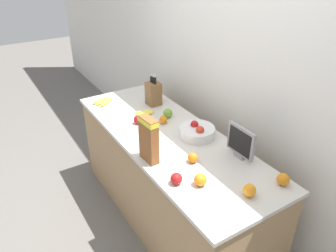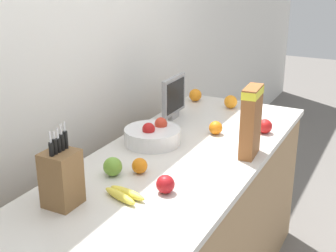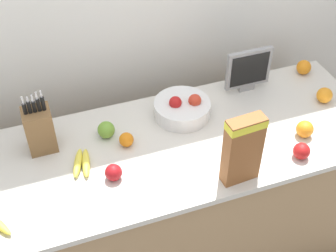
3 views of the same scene
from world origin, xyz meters
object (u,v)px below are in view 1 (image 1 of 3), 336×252
Objects in this scene: banana_bunch_right at (145,113)px; orange_front_left at (249,190)px; cereal_box at (149,138)px; apple_rear at (176,179)px; orange_front_center at (200,180)px; small_monitor at (241,142)px; apple_by_knife_block at (168,113)px; orange_near_bowl at (283,179)px; banana_bunch_left at (103,101)px; apple_leftmost at (138,120)px; knife_block at (154,93)px; orange_mid_right at (163,120)px; fruit_bowl at (197,132)px; orange_back_center at (193,158)px.

banana_bunch_right is 2.32× the size of orange_front_left.
cereal_box is 0.35m from apple_rear.
orange_front_center is (0.41, 0.14, -0.14)m from cereal_box.
apple_by_knife_block is at bearing -172.39° from small_monitor.
orange_near_bowl is (0.04, 0.26, -0.00)m from orange_front_left.
orange_front_center is at bearing -77.08° from small_monitor.
apple_by_knife_block reaches higher than banana_bunch_left.
orange_front_left reaches higher than apple_leftmost.
orange_front_left is at bearing -98.02° from orange_near_bowl.
apple_leftmost is (0.11, -0.12, 0.02)m from banana_bunch_right.
banana_bunch_left is 2.75× the size of orange_near_bowl.
knife_block reaches higher than orange_near_bowl.
small_monitor is 0.38m from orange_near_bowl.
apple_leftmost is at bearing -47.25° from banana_bunch_right.
orange_front_center is (1.04, -0.16, 0.02)m from banana_bunch_right.
apple_by_knife_block reaches higher than orange_mid_right.
cereal_box reaches higher than small_monitor.
knife_block is 1.14× the size of fruit_bowl.
apple_by_knife_block reaches higher than orange_near_bowl.
small_monitor is 0.64m from cereal_box.
orange_front_center is at bearing 14.71° from cereal_box.
orange_front_center reaches higher than banana_bunch_left.
orange_front_center is (0.92, -0.04, 0.00)m from apple_leftmost.
orange_back_center is (-0.13, -0.31, -0.10)m from small_monitor.
banana_bunch_left is at bearing -157.93° from fruit_bowl.
orange_back_center is 0.89× the size of orange_near_bowl.
small_monitor is at bearing 56.52° from cereal_box.
banana_bunch_left is at bearing -177.83° from orange_front_center.
cereal_box reaches higher than banana_bunch_left.
fruit_bowl reaches higher than orange_front_center.
apple_leftmost is at bearing -120.85° from orange_mid_right.
orange_near_bowl is at bearing 12.21° from banana_bunch_right.
cereal_box is 1.07m from banana_bunch_left.
orange_mid_right is at bearing 59.15° from apple_leftmost.
knife_block is at bearing 179.81° from fruit_bowl.
banana_bunch_left is 0.70m from orange_mid_right.
apple_by_knife_block reaches higher than apple_rear.
orange_near_bowl is (1.20, 0.41, 0.00)m from apple_leftmost.
apple_by_knife_block is 0.69m from orange_back_center.
cereal_box reaches higher than apple_by_knife_block.
fruit_bowl reaches higher than apple_by_knife_block.
orange_front_center is (0.09, 0.12, 0.00)m from apple_rear.
orange_mid_right is at bearing -168.33° from orange_near_bowl.
knife_block is at bearing 157.12° from apple_rear.
orange_back_center is (0.81, -0.06, 0.02)m from banana_bunch_right.
knife_block is 1.43× the size of banana_bunch_left.
banana_bunch_right is 1.28m from orange_front_left.
orange_front_center is at bearing -34.43° from fruit_bowl.
orange_mid_right reaches higher than banana_bunch_left.
small_monitor is 3.19× the size of apple_rear.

